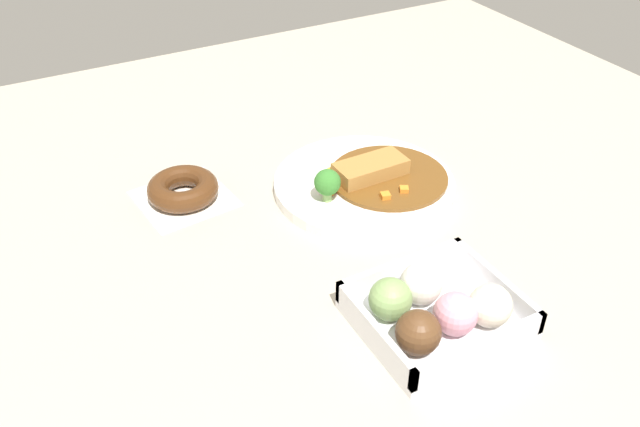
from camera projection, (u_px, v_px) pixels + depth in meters
name	position (u px, v px, depth m)	size (l,w,h in m)	color
ground_plane	(371.00, 244.00, 0.94)	(1.60, 1.60, 0.00)	#B2A893
curry_plate	(366.00, 182.00, 1.05)	(0.28, 0.28, 0.07)	white
donut_box	(436.00, 310.00, 0.79)	(0.19, 0.17, 0.06)	white
chocolate_ring_donut	(183.00, 189.00, 1.02)	(0.15, 0.15, 0.04)	white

